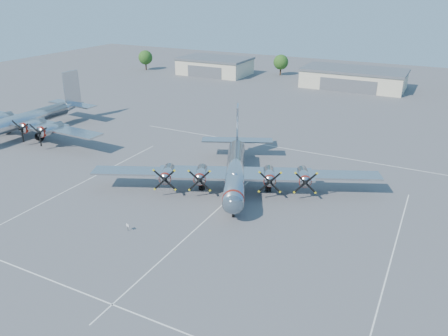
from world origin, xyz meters
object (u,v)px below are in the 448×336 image
at_px(tree_west, 281,62).
at_px(tree_far_west, 145,58).
at_px(hangar_center, 353,78).
at_px(info_placard, 128,226).
at_px(hangar_west, 215,66).
at_px(main_bomber_b29, 235,185).
at_px(bomber_west, 31,134).

bearing_deg(tree_west, tree_far_west, -165.07).
distance_m(hangar_center, info_placard, 93.10).
relative_size(tree_far_west, info_placard, 7.22).
relative_size(tree_far_west, tree_west, 1.00).
relative_size(hangar_west, tree_far_west, 3.40).
relative_size(tree_west, main_bomber_b29, 0.16).
height_order(hangar_west, bomber_west, hangar_west).
relative_size(hangar_west, info_placard, 24.59).
xyz_separation_m(tree_west, main_bomber_b29, (23.78, -83.25, -4.22)).
distance_m(hangar_west, bomber_west, 72.28).
bearing_deg(tree_far_west, hangar_center, 3.24).
height_order(tree_far_west, main_bomber_b29, tree_far_west).
height_order(hangar_center, tree_west, tree_west).
bearing_deg(info_placard, bomber_west, 172.09).
bearing_deg(main_bomber_b29, info_placard, -132.60).
xyz_separation_m(hangar_west, main_bomber_b29, (43.78, -75.21, -2.71)).
bearing_deg(bomber_west, tree_west, 76.04).
distance_m(tree_far_west, bomber_west, 71.91).
relative_size(hangar_west, main_bomber_b29, 0.56).
height_order(tree_west, main_bomber_b29, tree_west).
xyz_separation_m(hangar_west, hangar_center, (45.00, -0.00, -0.00)).
xyz_separation_m(hangar_center, tree_far_west, (-70.00, -3.96, 1.51)).
bearing_deg(main_bomber_b29, hangar_center, 64.86).
height_order(hangar_west, tree_west, tree_west).
height_order(main_bomber_b29, info_placard, main_bomber_b29).
bearing_deg(tree_far_west, bomber_west, -71.86).
height_order(hangar_center, main_bomber_b29, hangar_center).
distance_m(hangar_center, tree_west, 26.30).
xyz_separation_m(hangar_center, bomber_west, (-47.65, -72.18, -2.71)).
bearing_deg(main_bomber_b29, tree_far_west, 109.78).
bearing_deg(info_placard, tree_far_west, 144.34).
xyz_separation_m(hangar_center, main_bomber_b29, (-1.22, -75.21, -2.71)).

